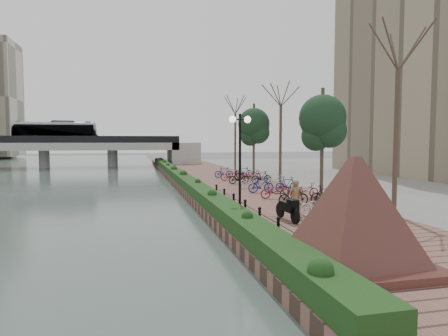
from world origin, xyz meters
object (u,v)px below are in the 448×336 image
object	(u,v)px
granite_monument	(354,211)
motorcycle	(287,208)
pedestrian	(295,198)
lamppost	(240,141)

from	to	relation	value
granite_monument	motorcycle	xyz separation A→B (m)	(0.59, 6.05, -0.93)
motorcycle	pedestrian	bearing A→B (deg)	45.69
granite_monument	pedestrian	size ratio (longest dim) A/B	3.46
pedestrian	granite_monument	bearing A→B (deg)	68.61
motorcycle	pedestrian	size ratio (longest dim) A/B	1.08
lamppost	motorcycle	bearing A→B (deg)	-53.94
lamppost	pedestrian	distance (m)	3.52
lamppost	pedestrian	size ratio (longest dim) A/B	2.81
motorcycle	pedestrian	world-z (taller)	pedestrian
lamppost	motorcycle	world-z (taller)	lamppost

